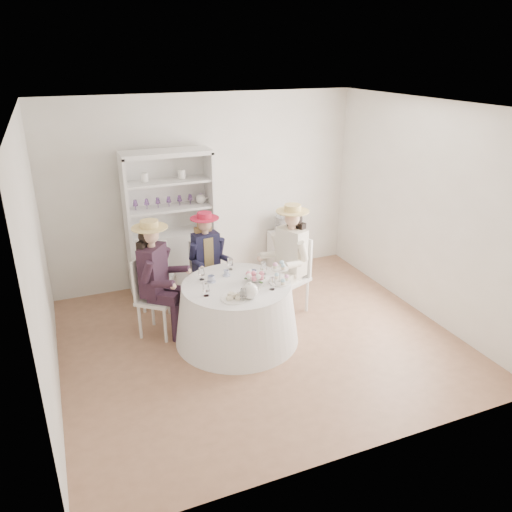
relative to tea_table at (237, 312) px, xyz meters
name	(u,v)px	position (x,y,z in m)	size (l,w,h in m)	color
ground	(259,340)	(0.24, -0.12, -0.36)	(4.50, 4.50, 0.00)	#8D6146
ceiling	(260,106)	(0.24, -0.12, 2.34)	(4.50, 4.50, 0.00)	white
wall_back	(206,190)	(0.24, 1.88, 0.99)	(4.50, 4.50, 0.00)	silver
wall_front	(362,317)	(0.24, -2.12, 0.99)	(4.50, 4.50, 0.00)	silver
wall_left	(38,265)	(-2.01, -0.12, 0.99)	(4.50, 4.50, 0.00)	silver
wall_right	(425,211)	(2.49, -0.12, 0.99)	(4.50, 4.50, 0.00)	silver
tea_table	(237,312)	(0.00, 0.00, 0.00)	(1.46, 1.46, 0.73)	white
hutch	(172,243)	(-0.38, 1.60, 0.36)	(1.36, 0.89, 2.01)	silver
side_table	(283,252)	(1.37, 1.63, -0.05)	(0.40, 0.40, 0.62)	silver
hatbox	(284,225)	(1.37, 1.63, 0.40)	(0.28, 0.28, 0.28)	black
guest_left	(155,272)	(-0.83, 0.48, 0.46)	(0.62, 0.60, 1.45)	silver
guest_mid	(207,255)	(-0.06, 0.96, 0.38)	(0.48, 0.50, 1.31)	silver
guest_right	(290,254)	(0.87, 0.39, 0.47)	(0.61, 0.56, 1.47)	silver
spare_chair	(156,272)	(-0.71, 1.08, 0.20)	(0.58, 0.58, 1.04)	silver
teacup_a	(211,279)	(-0.25, 0.17, 0.40)	(0.09, 0.09, 0.07)	white
teacup_b	(226,273)	(-0.03, 0.27, 0.40)	(0.07, 0.07, 0.06)	white
teacup_c	(254,273)	(0.28, 0.15, 0.40)	(0.08, 0.08, 0.06)	white
flower_bowl	(255,279)	(0.23, 0.00, 0.39)	(0.20, 0.20, 0.05)	white
flower_arrangement	(255,276)	(0.21, -0.05, 0.45)	(0.17, 0.18, 0.07)	pink
table_teapot	(250,291)	(0.02, -0.37, 0.45)	(0.26, 0.18, 0.19)	white
sandwich_plate	(234,298)	(-0.15, -0.34, 0.38)	(0.28, 0.28, 0.06)	white
cupcake_stand	(280,275)	(0.48, -0.14, 0.46)	(0.26, 0.26, 0.25)	white
stemware_set	(236,278)	(0.00, 0.00, 0.44)	(0.89, 0.93, 0.15)	white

